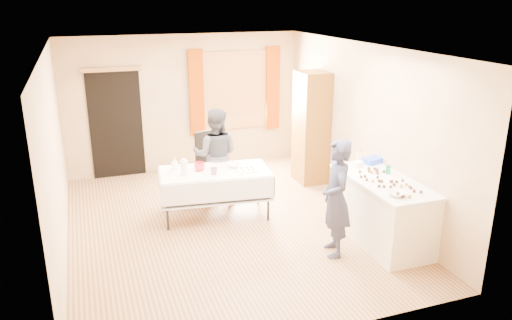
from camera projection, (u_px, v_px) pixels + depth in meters
name	position (u px, v px, depth m)	size (l,w,h in m)	color
floor	(226.00, 225.00, 7.49)	(4.50, 5.50, 0.02)	#9E7047
ceiling	(222.00, 47.00, 6.67)	(4.50, 5.50, 0.02)	white
wall_back	(185.00, 103.00, 9.55)	(4.50, 0.02, 2.60)	tan
wall_front	(307.00, 220.00, 4.61)	(4.50, 0.02, 2.60)	tan
wall_left	(54.00, 158.00, 6.36)	(0.02, 5.50, 2.60)	tan
wall_right	(363.00, 128.00, 7.80)	(0.02, 5.50, 2.60)	tan
window_frame	(235.00, 90.00, 9.77)	(1.32, 0.06, 1.52)	olive
window_pane	(235.00, 90.00, 9.75)	(1.20, 0.02, 1.40)	white
curtain_left	(196.00, 93.00, 9.47)	(0.28, 0.06, 1.65)	#863200
curtain_right	(273.00, 88.00, 9.97)	(0.28, 0.06, 1.65)	#863200
doorway	(116.00, 125.00, 9.20)	(0.95, 0.04, 2.00)	black
door_lintel	(111.00, 69.00, 8.86)	(1.05, 0.06, 0.08)	olive
cabinet	(311.00, 128.00, 8.96)	(0.50, 0.60, 2.01)	brown
counter	(382.00, 210.00, 6.87)	(0.79, 1.66, 0.91)	beige
party_table	(215.00, 189.00, 7.64)	(1.76, 1.05, 0.75)	black
chair	(212.00, 173.00, 8.72)	(0.54, 0.54, 1.04)	black
girl	(336.00, 199.00, 6.42)	(0.50, 0.64, 1.57)	#21243F
woman	(216.00, 155.00, 8.15)	(0.93, 0.84, 1.57)	black
soda_can	(388.00, 170.00, 6.92)	(0.07, 0.07, 0.12)	#0B7F47
mixing_bowl	(396.00, 194.00, 6.17)	(0.29, 0.29, 0.05)	white
foam_block	(358.00, 164.00, 7.21)	(0.15, 0.10, 0.08)	white
blue_basket	(373.00, 160.00, 7.38)	(0.30, 0.20, 0.08)	blue
pitcher	(184.00, 168.00, 7.32)	(0.11, 0.11, 0.22)	silver
cup_red	(199.00, 167.00, 7.52)	(0.21, 0.21, 0.13)	red
cup_rainbow	(214.00, 171.00, 7.36)	(0.13, 0.13, 0.10)	red
small_bowl	(234.00, 165.00, 7.68)	(0.24, 0.24, 0.06)	white
pastry_tray	(247.00, 170.00, 7.52)	(0.28, 0.20, 0.02)	white
bottle	(175.00, 164.00, 7.57)	(0.08, 0.09, 0.18)	white
cake_balls	(387.00, 181.00, 6.61)	(0.49, 1.12, 0.04)	#3F2314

